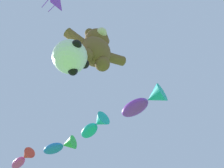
{
  "coord_description": "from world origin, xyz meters",
  "views": [
    {
      "loc": [
        -0.43,
        1.0,
        1.63
      ],
      "look_at": [
        1.5,
        4.38,
        7.96
      ],
      "focal_mm": 40.0,
      "sensor_mm": 36.0,
      "label": 1
    }
  ],
  "objects_px": {
    "fish_kite_teal": "(95,126)",
    "fish_kite_magenta": "(22,159)",
    "fish_kite_cobalt": "(61,146)",
    "fish_kite_violet": "(145,102)",
    "soccer_ball_kite": "(70,57)",
    "teddy_bear_kite": "(96,48)"
  },
  "relations": [
    {
      "from": "fish_kite_teal",
      "to": "fish_kite_magenta",
      "type": "height_order",
      "value": "fish_kite_magenta"
    },
    {
      "from": "soccer_ball_kite",
      "to": "fish_kite_cobalt",
      "type": "distance_m",
      "value": 6.9
    },
    {
      "from": "fish_kite_cobalt",
      "to": "soccer_ball_kite",
      "type": "bearing_deg",
      "value": -106.99
    },
    {
      "from": "fish_kite_magenta",
      "to": "fish_kite_teal",
      "type": "bearing_deg",
      "value": -64.2
    },
    {
      "from": "fish_kite_cobalt",
      "to": "fish_kite_violet",
      "type": "bearing_deg",
      "value": -66.43
    },
    {
      "from": "fish_kite_cobalt",
      "to": "fish_kite_magenta",
      "type": "bearing_deg",
      "value": 121.86
    },
    {
      "from": "fish_kite_violet",
      "to": "fish_kite_magenta",
      "type": "relative_size",
      "value": 1.27
    },
    {
      "from": "fish_kite_violet",
      "to": "fish_kite_magenta",
      "type": "distance_m",
      "value": 7.71
    },
    {
      "from": "fish_kite_teal",
      "to": "fish_kite_cobalt",
      "type": "bearing_deg",
      "value": 109.29
    },
    {
      "from": "fish_kite_teal",
      "to": "fish_kite_cobalt",
      "type": "relative_size",
      "value": 0.93
    },
    {
      "from": "fish_kite_magenta",
      "to": "fish_kite_cobalt",
      "type": "bearing_deg",
      "value": -58.14
    },
    {
      "from": "fish_kite_violet",
      "to": "fish_kite_cobalt",
      "type": "relative_size",
      "value": 1.25
    },
    {
      "from": "teddy_bear_kite",
      "to": "soccer_ball_kite",
      "type": "distance_m",
      "value": 1.53
    },
    {
      "from": "fish_kite_teal",
      "to": "fish_kite_magenta",
      "type": "distance_m",
      "value": 5.01
    },
    {
      "from": "fish_kite_teal",
      "to": "fish_kite_cobalt",
      "type": "height_order",
      "value": "fish_kite_cobalt"
    },
    {
      "from": "teddy_bear_kite",
      "to": "fish_kite_magenta",
      "type": "relative_size",
      "value": 1.37
    },
    {
      "from": "fish_kite_violet",
      "to": "fish_kite_teal",
      "type": "bearing_deg",
      "value": 117.41
    },
    {
      "from": "soccer_ball_kite",
      "to": "teddy_bear_kite",
      "type": "bearing_deg",
      "value": -7.03
    },
    {
      "from": "fish_kite_violet",
      "to": "fish_kite_magenta",
      "type": "xyz_separation_m",
      "value": [
        -3.41,
        6.89,
        0.59
      ]
    },
    {
      "from": "fish_kite_cobalt",
      "to": "fish_kite_magenta",
      "type": "xyz_separation_m",
      "value": [
        -1.37,
        2.2,
        0.24
      ]
    },
    {
      "from": "teddy_bear_kite",
      "to": "fish_kite_magenta",
      "type": "bearing_deg",
      "value": 91.52
    },
    {
      "from": "fish_kite_violet",
      "to": "fish_kite_teal",
      "type": "relative_size",
      "value": 1.34
    }
  ]
}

